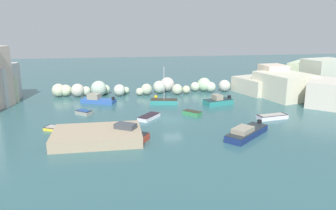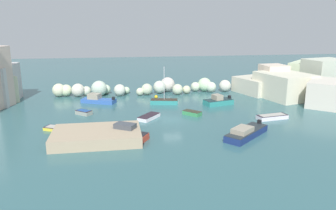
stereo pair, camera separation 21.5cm
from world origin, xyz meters
name	(u,v)px [view 2 (the right image)]	position (x,y,z in m)	size (l,w,h in m)	color
cove_water	(173,120)	(0.00, 0.00, 0.00)	(160.00, 160.00, 0.00)	#335F64
cliff_headland_right	(308,81)	(27.00, 12.81, 2.24)	(24.06, 24.09, 6.14)	beige
rock_breakwater	(142,88)	(-2.85, 16.94, 1.13)	(32.46, 5.15, 2.73)	beige
stone_dock	(97,136)	(-9.61, -6.67, 0.62)	(9.64, 6.20, 1.24)	tan
channel_buoy	(156,97)	(-0.79, 12.87, 0.30)	(0.59, 0.59, 0.59)	gold
moored_boat_0	(122,133)	(-6.89, -6.16, 0.61)	(6.47, 4.94, 1.80)	#C2422E
moored_boat_1	(164,101)	(0.07, 8.89, 0.41)	(4.59, 2.41, 6.00)	teal
moored_boat_2	(57,128)	(-14.69, -2.18, 0.24)	(3.36, 2.54, 0.45)	yellow
moored_boat_3	(272,117)	(13.46, -1.58, 0.32)	(4.45, 2.14, 0.62)	silver
moored_boat_4	(149,117)	(-3.11, 1.01, 0.27)	(3.40, 3.79, 0.54)	white
moored_boat_5	(218,101)	(8.52, 7.20, 0.57)	(4.94, 3.32, 1.64)	teal
moored_boat_6	(246,133)	(7.26, -7.84, 0.52)	(6.53, 6.12, 1.34)	navy
moored_boat_7	(192,113)	(3.12, 1.96, 0.30)	(2.69, 2.72, 0.60)	#378A52
moored_boat_8	(98,100)	(-10.55, 11.30, 0.53)	(5.82, 3.91, 1.49)	#335FB2
moored_boat_9	(84,112)	(-12.11, 4.46, 0.33)	(2.51, 2.37, 0.63)	gray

